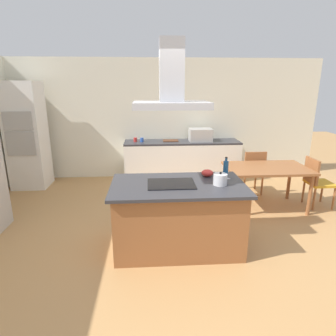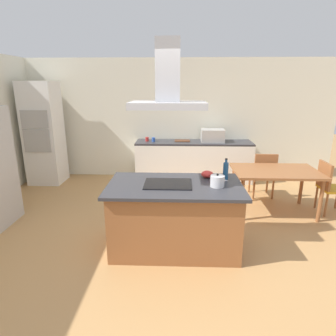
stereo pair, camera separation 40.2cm
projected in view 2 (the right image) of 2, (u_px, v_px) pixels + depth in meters
ground at (176, 203)px, 5.36m from camera, size 16.00×16.00×0.00m
wall_back at (177, 119)px, 6.66m from camera, size 7.20×0.10×2.70m
kitchen_island at (175, 216)px, 3.79m from camera, size 1.72×0.99×0.90m
cooktop at (168, 184)px, 3.67m from camera, size 0.60×0.44×0.01m
tea_kettle at (217, 181)px, 3.57m from camera, size 0.23×0.18×0.17m
olive_oil_bottle at (226, 171)px, 3.83m from camera, size 0.07×0.07×0.29m
mixing_bowl at (207, 174)px, 3.93m from camera, size 0.17×0.17×0.09m
back_counter at (193, 161)px, 6.54m from camera, size 2.59×0.62×0.90m
countertop_microwave at (213, 136)px, 6.36m from camera, size 0.50×0.38×0.28m
coffee_mug_red at (147, 139)px, 6.46m from camera, size 0.08×0.08×0.09m
coffee_mug_blue at (153, 139)px, 6.43m from camera, size 0.08×0.08×0.09m
cutting_board at (182, 141)px, 6.47m from camera, size 0.34×0.24×0.02m
wall_oven_stack at (44, 134)px, 6.25m from camera, size 0.70×0.66×2.20m
dining_table at (275, 175)px, 4.82m from camera, size 1.40×0.90×0.75m
chair_at_right_end at (329, 184)px, 4.84m from camera, size 0.42×0.42×0.89m
chair_facing_back_wall at (263, 172)px, 5.51m from camera, size 0.42×0.42×0.89m
range_hood at (168, 87)px, 3.33m from camera, size 0.90×0.55×0.78m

